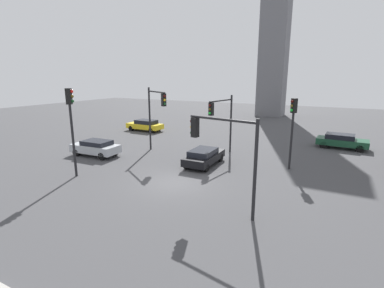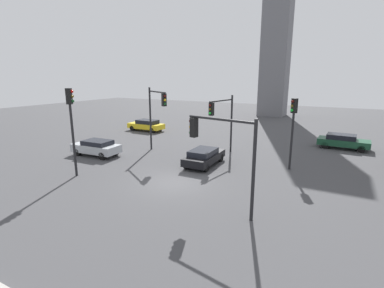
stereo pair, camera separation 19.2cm
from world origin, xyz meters
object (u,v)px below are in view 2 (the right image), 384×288
Objects in this scene: car_0 at (204,156)px; traffic_light_4 at (71,117)px; traffic_light_2 at (221,143)px; traffic_light_0 at (222,114)px; traffic_light_3 at (293,121)px; car_3 at (146,125)px; car_2 at (343,141)px; traffic_light_1 at (156,108)px; car_4 at (96,147)px.

traffic_light_4 is at bearing 132.17° from car_0.
traffic_light_2 is 7.86m from car_0.
traffic_light_3 is at bearing 89.76° from traffic_light_0.
traffic_light_0 is 1.11× the size of car_3.
traffic_light_2 is at bearing -104.37° from car_2.
traffic_light_1 reaches higher than car_0.
traffic_light_3 is 14.79m from traffic_light_4.
car_2 is at bearing -148.00° from car_4.
traffic_light_0 is at bearing -154.69° from car_4.
car_4 is (-9.26, -4.86, -2.77)m from traffic_light_0.
traffic_light_2 is at bearing -149.40° from car_0.
traffic_light_4 reaches higher than car_2.
car_2 is 1.06× the size of car_4.
car_4 is (-14.96, -3.87, -2.81)m from traffic_light_3.
car_4 is (-18.18, -12.45, 0.00)m from car_2.
car_3 is at bearing -173.70° from car_2.
traffic_light_3 is 19.72m from car_3.
traffic_light_4 is at bearing 111.79° from car_3.
traffic_light_2 is at bearing 23.71° from traffic_light_3.
car_3 reaches higher than car_0.
traffic_light_3 is 15.70m from car_4.
car_3 reaches higher than car_2.
traffic_light_1 is at bearing 133.24° from car_3.
traffic_light_0 is 1.19× the size of car_0.
traffic_light_1 is at bearing 48.70° from traffic_light_4.
traffic_light_4 is (-12.32, -8.16, 0.47)m from traffic_light_3.
traffic_light_1 is (-5.18, -1.80, 0.45)m from traffic_light_0.
traffic_light_0 is 10.82m from car_4.
traffic_light_1 is 0.97× the size of traffic_light_4.
traffic_light_0 reaches higher than car_4.
car_0 is (5.05, -1.21, -3.26)m from traffic_light_1.
car_0 is at bearing 7.29° from traffic_light_0.
traffic_light_3 reaches higher than traffic_light_0.
car_2 is (8.92, 7.58, -2.77)m from traffic_light_0.
traffic_light_1 is 17.24m from car_2.
car_3 is (-5.81, 15.38, -3.27)m from traffic_light_4.
traffic_light_0 is 12.03m from car_2.
car_2 is at bearing 16.92° from traffic_light_4.
traffic_light_1 is at bearing -145.46° from car_4.
traffic_light_2 is 22.57m from car_3.
traffic_light_0 is 5.79m from traffic_light_3.
traffic_light_2 is (8.95, -7.46, -0.51)m from traffic_light_1.
traffic_light_4 is 6.01m from car_4.
traffic_light_0 is 4.11m from car_0.
traffic_light_2 reaches higher than car_3.
car_4 is (-4.08, -3.07, -3.22)m from traffic_light_1.
car_4 is at bearing 91.31° from traffic_light_4.
traffic_light_4 is at bearing 119.12° from car_4.
traffic_light_3 is 1.15× the size of car_2.
traffic_light_1 is 1.34× the size of car_4.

